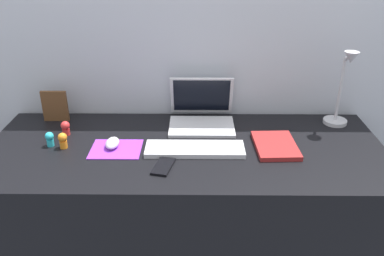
{
  "coord_description": "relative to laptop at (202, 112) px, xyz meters",
  "views": [
    {
      "loc": [
        0.04,
        -1.51,
        1.56
      ],
      "look_at": [
        0.03,
        0.0,
        0.83
      ],
      "focal_mm": 37.97,
      "sensor_mm": 36.0,
      "label": 1
    }
  ],
  "objects": [
    {
      "name": "mousepad",
      "position": [
        -0.36,
        -0.27,
        -0.05
      ],
      "size": [
        0.21,
        0.17,
        0.0
      ],
      "primitive_type": "cube",
      "color": "purple",
      "rests_on": "desk"
    },
    {
      "name": "mouse",
      "position": [
        -0.38,
        -0.25,
        -0.03
      ],
      "size": [
        0.06,
        0.1,
        0.03
      ],
      "primitive_type": "ellipsoid",
      "color": "silver",
      "rests_on": "mousepad"
    },
    {
      "name": "cell_phone",
      "position": [
        -0.15,
        -0.41,
        -0.05
      ],
      "size": [
        0.09,
        0.14,
        0.01
      ],
      "primitive_type": "cube",
      "rotation": [
        0.0,
        0.0,
        -0.23
      ],
      "color": "black",
      "rests_on": "desk"
    },
    {
      "name": "toy_figurine_cyan",
      "position": [
        -0.65,
        -0.24,
        -0.02
      ],
      "size": [
        0.04,
        0.04,
        0.06
      ],
      "color": "#28B7CC",
      "rests_on": "desk"
    },
    {
      "name": "desk_lamp",
      "position": [
        0.64,
        -0.03,
        0.12
      ],
      "size": [
        0.11,
        0.15,
        0.37
      ],
      "color": "#B7B7BC",
      "rests_on": "desk"
    },
    {
      "name": "picture_frame",
      "position": [
        -0.7,
        0.02,
        0.02
      ],
      "size": [
        0.12,
        0.02,
        0.15
      ],
      "primitive_type": "cube",
      "color": "brown",
      "rests_on": "desk"
    },
    {
      "name": "desk",
      "position": [
        -0.07,
        -0.24,
        -0.42
      ],
      "size": [
        1.69,
        0.69,
        0.74
      ],
      "primitive_type": "cube",
      "color": "black",
      "rests_on": "ground_plane"
    },
    {
      "name": "laptop",
      "position": [
        0.0,
        0.0,
        0.0
      ],
      "size": [
        0.3,
        0.27,
        0.21
      ],
      "color": "silver",
      "rests_on": "desk"
    },
    {
      "name": "toy_figurine_orange",
      "position": [
        -0.58,
        -0.26,
        -0.02
      ],
      "size": [
        0.04,
        0.04,
        0.07
      ],
      "color": "orange",
      "rests_on": "desk"
    },
    {
      "name": "notebook_pad",
      "position": [
        0.31,
        -0.25,
        -0.04
      ],
      "size": [
        0.18,
        0.25,
        0.02
      ],
      "primitive_type": "cube",
      "rotation": [
        0.0,
        0.0,
        0.04
      ],
      "color": "maroon",
      "rests_on": "desk"
    },
    {
      "name": "toy_figurine_red",
      "position": [
        -0.61,
        -0.13,
        -0.02
      ],
      "size": [
        0.04,
        0.04,
        0.07
      ],
      "color": "red",
      "rests_on": "desk"
    },
    {
      "name": "keyboard",
      "position": [
        -0.03,
        -0.28,
        -0.04
      ],
      "size": [
        0.41,
        0.13,
        0.02
      ],
      "primitive_type": "cube",
      "color": "silver",
      "rests_on": "desk"
    },
    {
      "name": "back_wall",
      "position": [
        -0.07,
        0.14,
        0.0
      ],
      "size": [
        2.89,
        0.05,
        1.59
      ],
      "primitive_type": "cube",
      "color": "#B2B7C1",
      "rests_on": "ground_plane"
    }
  ]
}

